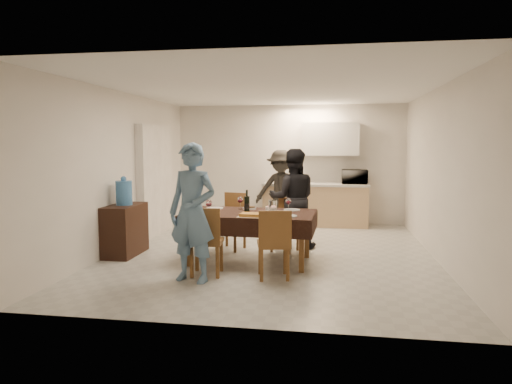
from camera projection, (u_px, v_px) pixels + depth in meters
floor at (272, 253)px, 7.30m from camera, size 5.00×6.00×0.02m
ceiling at (272, 88)px, 7.03m from camera, size 5.00×6.00×0.02m
wall_back at (289, 164)px, 10.11m from camera, size 5.00×0.02×2.60m
wall_front at (232, 192)px, 4.22m from camera, size 5.00×0.02×2.60m
wall_left at (123, 171)px, 7.56m from camera, size 0.02×6.00×2.60m
wall_right at (439, 174)px, 6.77m from camera, size 0.02×6.00×2.60m
stub_partition at (155, 180)px, 8.75m from camera, size 0.15×1.40×2.10m
kitchen_base_cabinet at (315, 205)px, 9.79m from camera, size 2.20×0.60×0.86m
kitchen_worktop at (315, 184)px, 9.74m from camera, size 2.24×0.64×0.05m
upper_cabinet at (330, 139)px, 9.73m from camera, size 1.20×0.34×0.70m
dining_table at (250, 215)px, 6.71m from camera, size 1.94×1.18×0.74m
chair_near_left at (205, 234)px, 5.98m from camera, size 0.46×0.46×0.50m
chair_near_right at (273, 237)px, 5.84m from camera, size 0.49×0.50×0.49m
chair_far_left at (230, 216)px, 7.45m from camera, size 0.52×0.53×0.50m
chair_far_right at (284, 220)px, 7.32m from camera, size 0.50×0.51×0.47m
console at (125, 230)px, 7.19m from camera, size 0.43×0.86×0.79m
water_jug at (124, 193)px, 7.12m from camera, size 0.25×0.25×0.38m
wine_bottle at (247, 201)px, 6.75m from camera, size 0.08×0.08×0.33m
water_pitcher at (273, 207)px, 6.60m from camera, size 0.13×0.13×0.19m
savoury_tart at (252, 215)px, 6.32m from camera, size 0.39×0.30×0.05m
salad_bowl at (271, 209)px, 6.84m from camera, size 0.17×0.17×0.07m
mushroom_dish at (250, 209)px, 6.99m from camera, size 0.19×0.19×0.03m
wine_glass_a at (209, 207)px, 6.54m from camera, size 0.09×0.09×0.21m
wine_glass_b at (288, 204)px, 6.86m from camera, size 0.09×0.09×0.19m
wine_glass_c at (240, 203)px, 7.03m from camera, size 0.09×0.09×0.20m
plate_near_left at (205, 214)px, 6.51m from camera, size 0.26×0.26×0.01m
plate_near_right at (288, 216)px, 6.32m from camera, size 0.24×0.24×0.01m
plate_far_left at (215, 208)px, 7.10m from camera, size 0.26×0.26×0.01m
plate_far_right at (292, 210)px, 6.91m from camera, size 0.25×0.25×0.01m
microwave at (355, 177)px, 9.60m from camera, size 0.53×0.36×0.29m
person_near at (192, 213)px, 5.75m from camera, size 0.72×0.56×1.76m
person_far at (293, 199)px, 7.64m from camera, size 0.89×0.74×1.67m
person_kitchen at (281, 189)px, 9.42m from camera, size 1.05×0.60×1.62m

